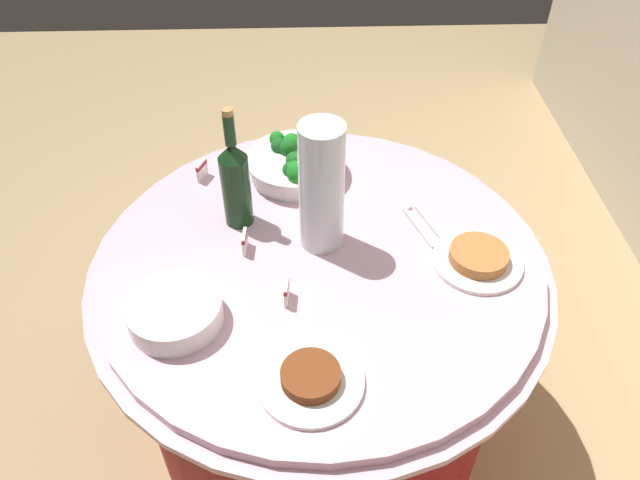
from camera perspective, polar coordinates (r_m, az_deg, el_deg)
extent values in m
plane|color=tan|center=(2.11, 0.00, -15.87)|extent=(6.00, 6.00, 0.00)
cylinder|color=maroon|center=(1.83, 0.00, -10.26)|extent=(1.01, 1.01, 0.69)
cylinder|color=#E0B2C6|center=(1.56, 0.00, -2.42)|extent=(1.16, 1.16, 0.02)
cylinder|color=#E0B2C6|center=(1.54, 0.00, -1.77)|extent=(1.10, 1.10, 0.03)
cylinder|color=white|center=(1.77, -2.30, 6.73)|extent=(0.26, 0.26, 0.05)
cylinder|color=white|center=(1.75, -2.33, 7.55)|extent=(0.28, 0.28, 0.01)
sphere|color=#195C1E|center=(1.76, -3.05, 8.55)|extent=(0.05, 0.05, 0.05)
sphere|color=#197C1E|center=(1.79, -2.63, 8.95)|extent=(0.06, 0.06, 0.06)
sphere|color=#195D1E|center=(1.68, -2.78, 6.55)|extent=(0.04, 0.04, 0.04)
sphere|color=#197C1E|center=(1.66, -2.00, 6.24)|extent=(0.07, 0.07, 0.07)
sphere|color=#19801E|center=(1.68, -2.35, 6.53)|extent=(0.05, 0.05, 0.05)
sphere|color=#195E1E|center=(1.71, -2.35, 7.29)|extent=(0.05, 0.05, 0.05)
sphere|color=#19571E|center=(1.78, -3.82, 8.70)|extent=(0.05, 0.05, 0.05)
sphere|color=#19681E|center=(1.72, -2.41, 7.39)|extent=(0.05, 0.05, 0.05)
sphere|color=#19791E|center=(1.81, -4.01, 9.35)|extent=(0.04, 0.04, 0.04)
cylinder|color=white|center=(1.42, -13.13, -7.19)|extent=(0.21, 0.21, 0.01)
cylinder|color=white|center=(1.41, -13.19, -6.93)|extent=(0.21, 0.21, 0.01)
cylinder|color=white|center=(1.40, -13.25, -6.66)|extent=(0.21, 0.21, 0.01)
cylinder|color=white|center=(1.40, -13.32, -6.39)|extent=(0.21, 0.21, 0.01)
cylinder|color=white|center=(1.39, -13.38, -6.13)|extent=(0.21, 0.21, 0.01)
cylinder|color=white|center=(1.38, -13.45, -5.85)|extent=(0.21, 0.21, 0.01)
cylinder|color=#123315|center=(1.58, -7.74, 4.55)|extent=(0.07, 0.07, 0.20)
cone|color=#123315|center=(1.51, -8.17, 8.13)|extent=(0.07, 0.07, 0.04)
cylinder|color=#123315|center=(1.47, -8.40, 10.05)|extent=(0.03, 0.03, 0.08)
cylinder|color=#B2844C|center=(1.45, -8.59, 11.64)|extent=(0.03, 0.03, 0.02)
cylinder|color=silver|center=(1.46, 0.15, 4.86)|extent=(0.11, 0.11, 0.34)
sphere|color=#E5B26B|center=(1.53, 0.17, 0.52)|extent=(0.06, 0.06, 0.06)
sphere|color=#E5B26B|center=(1.55, 0.80, 1.32)|extent=(0.06, 0.06, 0.06)
sphere|color=#E5B26B|center=(1.55, -0.55, 1.29)|extent=(0.06, 0.06, 0.06)
sphere|color=#72C64C|center=(1.49, 0.62, 2.14)|extent=(0.06, 0.06, 0.06)
sphere|color=#72C64C|center=(1.52, 0.46, 3.02)|extent=(0.06, 0.06, 0.06)
sphere|color=#72C64C|center=(1.50, -0.65, 2.50)|extent=(0.06, 0.06, 0.06)
sphere|color=red|center=(1.47, 0.92, 3.96)|extent=(0.06, 0.06, 0.06)
sphere|color=red|center=(1.49, -0.01, 4.63)|extent=(0.06, 0.06, 0.06)
sphere|color=red|center=(1.46, -0.48, 3.80)|extent=(0.06, 0.06, 0.06)
sphere|color=#E5B26B|center=(1.44, 0.96, 5.91)|extent=(0.06, 0.06, 0.06)
sphere|color=#E5B26B|center=(1.45, -0.44, 6.14)|extent=(0.06, 0.06, 0.06)
sphere|color=#E5B26B|center=(1.42, -0.07, 5.29)|extent=(0.06, 0.06, 0.06)
sphere|color=#72C64C|center=(1.42, 0.71, 7.88)|extent=(0.06, 0.06, 0.06)
sphere|color=#72C64C|center=(1.41, -0.69, 7.60)|extent=(0.06, 0.06, 0.06)
sphere|color=#72C64C|center=(1.39, 0.45, 7.04)|extent=(0.06, 0.06, 0.06)
cylinder|color=silver|center=(1.63, 10.18, 1.44)|extent=(0.15, 0.06, 0.01)
cylinder|color=silver|center=(1.62, 9.07, 1.13)|extent=(0.15, 0.06, 0.01)
sphere|color=silver|center=(1.68, 8.33, 2.98)|extent=(0.01, 0.01, 0.01)
cylinder|color=white|center=(1.55, 14.36, -1.94)|extent=(0.22, 0.22, 0.01)
cylinder|color=#B77038|center=(1.54, 14.49, -1.39)|extent=(0.14, 0.14, 0.03)
cylinder|color=white|center=(1.28, -0.86, -12.95)|extent=(0.22, 0.22, 0.01)
cylinder|color=brown|center=(1.27, -0.87, -12.46)|extent=(0.12, 0.12, 0.03)
cube|color=white|center=(1.78, -10.87, 6.35)|extent=(0.05, 0.03, 0.05)
cube|color=maroon|center=(1.77, -10.94, 6.80)|extent=(0.05, 0.03, 0.01)
cube|color=white|center=(1.41, -3.11, -4.81)|extent=(0.05, 0.01, 0.05)
cube|color=maroon|center=(1.40, -3.13, -4.32)|extent=(0.05, 0.01, 0.01)
cube|color=white|center=(1.54, -6.97, -0.15)|extent=(0.05, 0.01, 0.05)
cube|color=maroon|center=(1.52, -7.03, 0.33)|extent=(0.05, 0.01, 0.01)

